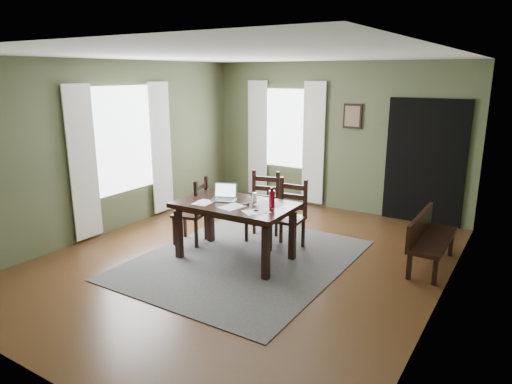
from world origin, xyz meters
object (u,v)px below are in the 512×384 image
Objects in this scene: dining_table at (235,210)px; chair_end at (193,212)px; chair_back_left at (263,207)px; laptop at (224,195)px; chair_back_right at (289,216)px; bench at (428,236)px; water_bottle at (272,199)px.

chair_end is (-0.87, 0.16, -0.22)m from dining_table.
chair_back_left reaches higher than laptop.
chair_back_right is 1.00m from laptop.
chair_end is at bearing 150.75° from laptop.
dining_table is at bearing 116.81° from bench.
dining_table is 1.28× the size of bench.
chair_back_left reaches higher than bench.
laptop is (-0.12, -0.82, 0.35)m from chair_back_left.
chair_end is 2.52× the size of laptop.
dining_table is at bearing -172.86° from water_bottle.
chair_end is 0.79× the size of bench.
chair_back_left is at bearing 159.93° from chair_back_right.
chair_end is at bearing 168.15° from dining_table.
chair_back_right reaches higher than chair_end.
chair_back_left is 0.90m from laptop.
bench is at bearing 8.57° from chair_back_right.
chair_back_left is 3.85× the size of water_bottle.
water_bottle is at bearing -85.47° from chair_back_right.
chair_back_left is at bearing 60.01° from laptop.
chair_end is 0.99× the size of chair_back_right.
water_bottle is at bearing -21.90° from laptop.
laptop is at bearing -112.04° from chair_back_left.
dining_table is 6.02× the size of water_bottle.
chair_end is 1.47m from water_bottle.
water_bottle reaches higher than laptop.
laptop is (-0.65, -0.67, 0.36)m from chair_back_right.
chair_back_left reaches higher than chair_back_right.
chair_back_right is 2.55× the size of laptop.
chair_back_right is at bearing 58.11° from dining_table.
laptop is (-0.22, 0.07, 0.16)m from dining_table.
dining_table is at bearing 65.16° from chair_end.
chair_back_right is at bearing 98.57° from water_bottle.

